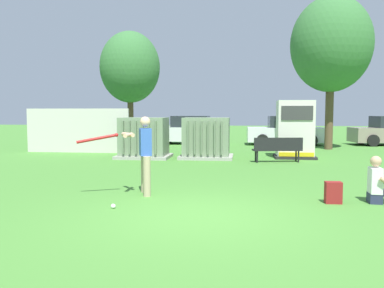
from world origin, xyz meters
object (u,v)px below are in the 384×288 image
park_bench (278,148)px  sports_ball (113,206)px  seated_spectator (380,185)px  parked_car_leftmost (92,131)px  transformer_mid_west (206,139)px  generator_enclosure (295,130)px  parked_car_right_of_center (286,131)px  backpack (333,193)px  transformer_west (144,138)px  batter (143,151)px  parked_car_left_of_center (189,131)px

park_bench → sports_ball: park_bench is taller
seated_spectator → parked_car_leftmost: bearing=129.3°
transformer_mid_west → generator_enclosure: (3.50, 0.56, 0.35)m
transformer_mid_west → parked_car_right_of_center: size_ratio=0.50×
seated_spectator → backpack: (-0.95, -0.13, -0.16)m
transformer_west → seated_spectator: size_ratio=2.18×
batter → backpack: bearing=-5.4°
transformer_mid_west → sports_ball: size_ratio=23.33×
parked_car_right_of_center → transformer_mid_west: bearing=-118.2°
transformer_west → generator_enclosure: (6.00, 0.74, 0.35)m
parked_car_leftmost → generator_enclosure: bearing=-29.1°
transformer_mid_west → park_bench: (2.70, -1.01, -0.25)m
generator_enclosure → parked_car_left_of_center: generator_enclosure is taller
park_bench → generator_enclosure: bearing=63.0°
seated_spectator → parked_car_right_of_center: (-0.36, 14.62, 0.38)m
transformer_mid_west → generator_enclosure: size_ratio=0.91×
transformer_mid_west → parked_car_leftmost: same height
sports_ball → transformer_west: bearing=100.0°
transformer_mid_west → sports_ball: transformer_mid_west is taller
generator_enclosure → backpack: bearing=-91.8°
generator_enclosure → parked_car_leftmost: generator_enclosure is taller
backpack → parked_car_left_of_center: size_ratio=0.10×
backpack → parked_car_leftmost: bearing=126.7°
transformer_west → backpack: 9.40m
seated_spectator → backpack: bearing=-172.2°
park_bench → parked_car_right_of_center: bearing=82.1°
batter → seated_spectator: size_ratio=1.81×
park_bench → parked_car_left_of_center: 9.21m
transformer_mid_west → backpack: size_ratio=4.77×
transformer_west → parked_car_right_of_center: bearing=49.1°
parked_car_left_of_center → parked_car_right_of_center: same height
parked_car_leftmost → parked_car_right_of_center: same height
transformer_west → parked_car_right_of_center: 9.69m
batter → transformer_mid_west: bearing=83.9°
transformer_west → seated_spectator: bearing=-47.4°
batter → parked_car_right_of_center: batter is taller
seated_spectator → transformer_west: bearing=132.6°
generator_enclosure → parked_car_left_of_center: size_ratio=0.54×
parked_car_left_of_center → parked_car_right_of_center: (5.49, 0.04, 0.00)m
sports_ball → backpack: (4.27, 0.99, 0.17)m
generator_enclosure → seated_spectator: bearing=-85.1°
parked_car_leftmost → transformer_west: bearing=-54.6°
generator_enclosure → sports_ball: bearing=-116.3°
batter → parked_car_leftmost: 15.27m
generator_enclosure → batter: generator_enclosure is taller
transformer_west → seated_spectator: (6.70, -7.29, -0.41)m
park_bench → backpack: 6.62m
parked_car_left_of_center → parked_car_right_of_center: 5.49m
transformer_mid_west → generator_enclosure: 3.57m
batter → parked_car_left_of_center: batter is taller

